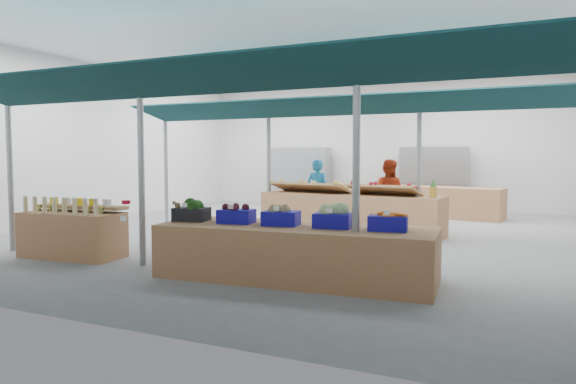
% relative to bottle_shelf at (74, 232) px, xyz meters
% --- Properties ---
extents(floor, '(13.00, 13.00, 0.00)m').
position_rel_bottle_shelf_xyz_m(floor, '(2.53, 3.94, -0.43)').
color(floor, slate).
rests_on(floor, ground).
extents(hall, '(13.00, 13.00, 13.00)m').
position_rel_bottle_shelf_xyz_m(hall, '(2.53, 5.38, 2.22)').
color(hall, silver).
rests_on(hall, ground).
extents(pole_grid, '(10.00, 4.60, 3.00)m').
position_rel_bottle_shelf_xyz_m(pole_grid, '(3.28, 2.19, 1.39)').
color(pole_grid, gray).
rests_on(pole_grid, floor).
extents(awnings, '(9.50, 7.08, 0.30)m').
position_rel_bottle_shelf_xyz_m(awnings, '(3.28, 2.19, 2.35)').
color(awnings, '#0B3030').
rests_on(awnings, pole_grid).
extents(back_shelving_left, '(2.00, 0.50, 2.00)m').
position_rel_bottle_shelf_xyz_m(back_shelving_left, '(0.03, 9.94, 0.57)').
color(back_shelving_left, '#B23F33').
rests_on(back_shelving_left, floor).
extents(back_shelving_right, '(2.00, 0.50, 2.00)m').
position_rel_bottle_shelf_xyz_m(back_shelving_right, '(4.53, 9.94, 0.57)').
color(back_shelving_right, '#B23F33').
rests_on(back_shelving_right, floor).
extents(bottle_shelf, '(1.79, 1.18, 1.05)m').
position_rel_bottle_shelf_xyz_m(bottle_shelf, '(0.00, 0.00, 0.00)').
color(bottle_shelf, '#976542').
rests_on(bottle_shelf, floor).
extents(veg_counter, '(3.96, 1.56, 0.75)m').
position_rel_bottle_shelf_xyz_m(veg_counter, '(4.11, 0.10, -0.05)').
color(veg_counter, '#976542').
rests_on(veg_counter, floor).
extents(fruit_counter, '(4.22, 1.41, 0.89)m').
position_rel_bottle_shelf_xyz_m(fruit_counter, '(3.51, 4.57, 0.02)').
color(fruit_counter, '#976542').
rests_on(fruit_counter, floor).
extents(far_counter, '(4.89, 1.78, 0.86)m').
position_rel_bottle_shelf_xyz_m(far_counter, '(4.24, 8.68, 0.01)').
color(far_counter, '#976542').
rests_on(far_counter, floor).
extents(crate_stack, '(0.49, 0.36, 0.57)m').
position_rel_bottle_shelf_xyz_m(crate_stack, '(5.60, 0.90, -0.14)').
color(crate_stack, '#110D91').
rests_on(crate_stack, floor).
extents(vendor_left, '(0.64, 0.46, 1.66)m').
position_rel_bottle_shelf_xyz_m(vendor_left, '(2.31, 5.67, 0.40)').
color(vendor_left, '#1972A7').
rests_on(vendor_left, floor).
extents(vendor_right, '(0.87, 0.71, 1.66)m').
position_rel_bottle_shelf_xyz_m(vendor_right, '(4.11, 5.67, 0.40)').
color(vendor_right, '#A73014').
rests_on(vendor_right, floor).
extents(crate_broccoli, '(0.54, 0.44, 0.35)m').
position_rel_bottle_shelf_xyz_m(crate_broccoli, '(2.44, -0.01, 0.49)').
color(crate_broccoli, black).
rests_on(crate_broccoli, veg_counter).
extents(crate_beets, '(0.54, 0.44, 0.29)m').
position_rel_bottle_shelf_xyz_m(crate_beets, '(3.20, 0.04, 0.46)').
color(crate_beets, '#110D91').
rests_on(crate_beets, veg_counter).
extents(crate_celeriac, '(0.54, 0.44, 0.31)m').
position_rel_bottle_shelf_xyz_m(crate_celeriac, '(3.89, 0.09, 0.47)').
color(crate_celeriac, '#110D91').
rests_on(crate_celeriac, veg_counter).
extents(crate_cabbage, '(0.54, 0.44, 0.35)m').
position_rel_bottle_shelf_xyz_m(crate_cabbage, '(4.65, 0.14, 0.49)').
color(crate_cabbage, '#110D91').
rests_on(crate_cabbage, veg_counter).
extents(crate_carrots, '(0.54, 0.44, 0.29)m').
position_rel_bottle_shelf_xyz_m(crate_carrots, '(5.40, 0.19, 0.44)').
color(crate_carrots, '#110D91').
rests_on(crate_carrots, veg_counter).
extents(sparrow, '(0.12, 0.09, 0.11)m').
position_rel_bottle_shelf_xyz_m(sparrow, '(2.28, -0.16, 0.58)').
color(sparrow, brown).
rests_on(sparrow, crate_broccoli).
extents(pole_ribbon, '(0.12, 0.12, 0.28)m').
position_rel_bottle_shelf_xyz_m(pole_ribbon, '(2.03, -0.97, 0.65)').
color(pole_ribbon, red).
rests_on(pole_ribbon, pole_grid).
extents(apple_heap_yellow, '(2.00, 1.08, 0.27)m').
position_rel_bottle_shelf_xyz_m(apple_heap_yellow, '(2.52, 4.57, 0.63)').
color(apple_heap_yellow, '#997247').
rests_on(apple_heap_yellow, fruit_counter).
extents(apple_heap_red, '(1.61, 0.99, 0.27)m').
position_rel_bottle_shelf_xyz_m(apple_heap_red, '(4.33, 4.39, 0.63)').
color(apple_heap_red, '#997247').
rests_on(apple_heap_red, fruit_counter).
extents(pineapple, '(0.14, 0.14, 0.39)m').
position_rel_bottle_shelf_xyz_m(pineapple, '(5.36, 4.28, 0.64)').
color(pineapple, '#8C6019').
rests_on(pineapple, fruit_counter).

